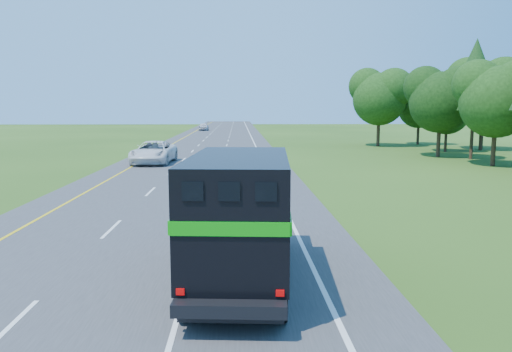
% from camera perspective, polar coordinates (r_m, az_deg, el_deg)
% --- Properties ---
extents(road, '(15.00, 260.00, 0.04)m').
position_cam_1_polar(road, '(50.01, -5.81, 2.22)').
color(road, '#38383A').
rests_on(road, ground).
extents(lane_markings, '(11.15, 260.00, 0.01)m').
position_cam_1_polar(lane_markings, '(50.01, -5.81, 2.25)').
color(lane_markings, yellow).
rests_on(lane_markings, road).
extents(horse_truck, '(3.07, 8.21, 3.57)m').
position_cam_1_polar(horse_truck, '(13.92, -1.71, -4.23)').
color(horse_truck, black).
rests_on(horse_truck, road).
extents(white_suv, '(3.54, 7.07, 1.92)m').
position_cam_1_polar(white_suv, '(44.49, -11.60, 2.68)').
color(white_suv, silver).
rests_on(white_suv, road).
extents(far_car, '(2.06, 4.78, 1.61)m').
position_cam_1_polar(far_car, '(107.23, -6.00, 5.63)').
color(far_car, silver).
rests_on(far_car, road).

